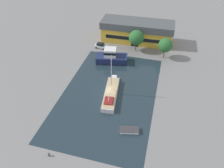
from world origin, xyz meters
TOP-DOWN VIEW (x-y plane):
  - ground_plane at (0.00, 0.00)m, footprint 440.00×440.00m
  - water_canal at (0.00, 0.00)m, footprint 22.53×36.85m
  - warehouse_building at (1.66, 28.99)m, footprint 23.99×8.67m
  - quay_tree_near_building at (2.52, 22.62)m, footprint 4.72×4.72m
  - quay_tree_by_water at (11.61, 20.59)m, footprint 4.21×4.21m
  - parked_car at (-8.73, 21.18)m, footprint 4.40×2.19m
  - sailboat_moored at (0.60, -0.45)m, footprint 4.40×13.12m
  - motor_cruiser at (-3.26, 14.21)m, footprint 9.83×5.91m
  - small_dinghy at (7.11, -10.13)m, footprint 4.29×2.57m
  - mooring_bollard at (-6.15, -19.59)m, footprint 0.37×0.37m

SIDE VIEW (x-z plane):
  - ground_plane at x=0.00m, z-range 0.00..0.00m
  - water_canal at x=0.00m, z-range 0.00..0.01m
  - small_dinghy at x=7.11m, z-range 0.01..0.73m
  - mooring_bollard at x=-6.15m, z-range 0.03..0.87m
  - sailboat_moored at x=0.60m, z-range -4.81..6.20m
  - parked_car at x=-8.73m, z-range 0.00..1.65m
  - motor_cruiser at x=-3.26m, z-range -0.59..3.76m
  - warehouse_building at x=1.66m, z-range 0.04..7.09m
  - quay_tree_by_water at x=11.61m, z-range 1.04..7.35m
  - quay_tree_near_building at x=2.52m, z-range 1.05..7.89m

